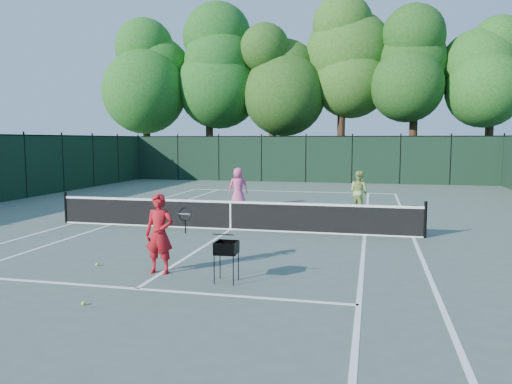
% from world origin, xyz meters
% --- Properties ---
extents(ground, '(90.00, 90.00, 0.00)m').
position_xyz_m(ground, '(0.00, 0.00, 0.00)').
color(ground, '#49594F').
rests_on(ground, ground).
extents(sideline_doubles_left, '(0.10, 23.77, 0.01)m').
position_xyz_m(sideline_doubles_left, '(-5.49, 0.00, 0.00)').
color(sideline_doubles_left, white).
rests_on(sideline_doubles_left, ground).
extents(sideline_doubles_right, '(0.10, 23.77, 0.01)m').
position_xyz_m(sideline_doubles_right, '(5.49, 0.00, 0.00)').
color(sideline_doubles_right, white).
rests_on(sideline_doubles_right, ground).
extents(sideline_singles_left, '(0.10, 23.77, 0.01)m').
position_xyz_m(sideline_singles_left, '(-4.12, 0.00, 0.00)').
color(sideline_singles_left, white).
rests_on(sideline_singles_left, ground).
extents(sideline_singles_right, '(0.10, 23.77, 0.01)m').
position_xyz_m(sideline_singles_right, '(4.12, 0.00, 0.00)').
color(sideline_singles_right, white).
rests_on(sideline_singles_right, ground).
extents(baseline_far, '(10.97, 0.10, 0.01)m').
position_xyz_m(baseline_far, '(0.00, 11.88, 0.00)').
color(baseline_far, white).
rests_on(baseline_far, ground).
extents(service_line_near, '(8.23, 0.10, 0.01)m').
position_xyz_m(service_line_near, '(0.00, -6.40, 0.00)').
color(service_line_near, white).
rests_on(service_line_near, ground).
extents(service_line_far, '(8.23, 0.10, 0.01)m').
position_xyz_m(service_line_far, '(0.00, 6.40, 0.00)').
color(service_line_far, white).
rests_on(service_line_far, ground).
extents(center_service_line, '(0.10, 12.80, 0.01)m').
position_xyz_m(center_service_line, '(0.00, 0.00, 0.00)').
color(center_service_line, white).
rests_on(center_service_line, ground).
extents(tennis_net, '(11.69, 0.09, 1.06)m').
position_xyz_m(tennis_net, '(0.00, 0.00, 0.48)').
color(tennis_net, black).
rests_on(tennis_net, ground).
extents(fence_far, '(24.00, 0.05, 3.00)m').
position_xyz_m(fence_far, '(0.00, 18.00, 1.50)').
color(fence_far, black).
rests_on(fence_far, ground).
extents(tree_0, '(6.40, 6.40, 13.14)m').
position_xyz_m(tree_0, '(-13.00, 21.50, 8.16)').
color(tree_0, black).
rests_on(tree_0, ground).
extents(tree_1, '(6.80, 6.80, 13.98)m').
position_xyz_m(tree_1, '(-8.00, 22.00, 8.69)').
color(tree_1, black).
rests_on(tree_1, ground).
extents(tree_2, '(6.00, 6.00, 12.40)m').
position_xyz_m(tree_2, '(-3.00, 21.80, 7.73)').
color(tree_2, black).
rests_on(tree_2, ground).
extents(tree_3, '(7.00, 7.00, 14.45)m').
position_xyz_m(tree_3, '(2.00, 22.30, 9.01)').
color(tree_3, black).
rests_on(tree_3, ground).
extents(tree_4, '(6.20, 6.20, 12.97)m').
position_xyz_m(tree_4, '(7.00, 21.60, 8.14)').
color(tree_4, black).
rests_on(tree_4, ground).
extents(tree_5, '(5.80, 5.80, 12.23)m').
position_xyz_m(tree_5, '(12.00, 22.10, 7.71)').
color(tree_5, black).
rests_on(tree_5, ground).
extents(coach, '(0.91, 0.61, 1.68)m').
position_xyz_m(coach, '(-0.04, -5.25, 0.84)').
color(coach, '#A6121B').
rests_on(coach, ground).
extents(player_pink, '(0.92, 0.72, 1.65)m').
position_xyz_m(player_pink, '(-1.16, 5.19, 0.83)').
color(player_pink, '#DA4C82').
rests_on(player_pink, ground).
extents(player_green, '(1.00, 0.97, 1.62)m').
position_xyz_m(player_green, '(3.81, 4.76, 0.81)').
color(player_green, '#95B55A').
rests_on(player_green, ground).
extents(ball_hopper, '(0.47, 0.47, 0.82)m').
position_xyz_m(ball_hopper, '(1.52, -5.58, 0.68)').
color(ball_hopper, black).
rests_on(ball_hopper, ground).
extents(loose_ball_near_cart, '(0.07, 0.07, 0.07)m').
position_xyz_m(loose_ball_near_cart, '(-0.46, -7.47, 0.03)').
color(loose_ball_near_cart, '#C9E92F').
rests_on(loose_ball_near_cart, ground).
extents(loose_ball_midcourt, '(0.07, 0.07, 0.07)m').
position_xyz_m(loose_ball_midcourt, '(-1.66, -5.02, 0.03)').
color(loose_ball_midcourt, yellow).
rests_on(loose_ball_midcourt, ground).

